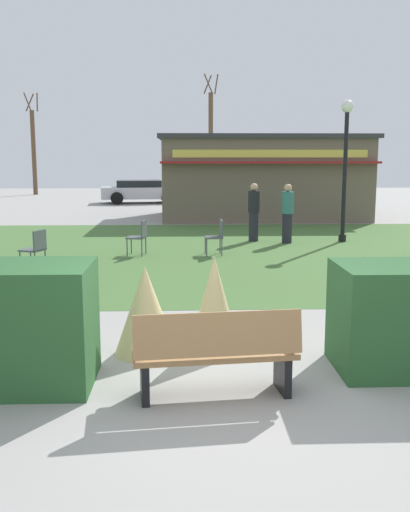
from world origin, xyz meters
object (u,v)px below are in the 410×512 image
(person_standing, at_px, (287,213))
(person_strolling, at_px, (254,212))
(cafe_chair_west, at_px, (36,247))
(cafe_chair_east, at_px, (140,234))
(park_bench, at_px, (216,353))
(parked_car_west_slot, at_px, (141,191))
(tree_left_bg, at_px, (34,150))
(tree_right_bg, at_px, (211,142))
(food_kiosk, at_px, (262,177))
(cafe_chair_center, at_px, (217,234))
(lamppost_far, at_px, (346,153))

(person_standing, bearing_deg, person_strolling, 164.61)
(cafe_chair_west, distance_m, cafe_chair_east, 2.86)
(person_standing, bearing_deg, park_bench, -94.01)
(parked_car_west_slot, bearing_deg, cafe_chair_east, -86.13)
(tree_left_bg, bearing_deg, tree_right_bg, -9.98)
(food_kiosk, relative_size, tree_left_bg, 1.29)
(food_kiosk, bearing_deg, cafe_chair_east, -114.89)
(person_standing, bearing_deg, food_kiosk, 98.04)
(cafe_chair_west, height_order, person_standing, person_standing)
(parked_car_west_slot, relative_size, tree_right_bg, 0.60)
(cafe_chair_west, relative_size, person_strolling, 0.53)
(person_standing, xyz_separation_m, tree_left_bg, (-12.44, 21.82, 1.95))
(cafe_chair_west, bearing_deg, cafe_chair_east, 42.12)
(person_strolling, bearing_deg, person_standing, 130.52)
(park_bench, height_order, cafe_chair_center, park_bench)
(park_bench, relative_size, person_standing, 1.03)
(park_bench, xyz_separation_m, tree_right_bg, (1.37, 30.73, 2.79))
(person_strolling, xyz_separation_m, parked_car_west_slot, (-4.27, 14.33, -0.22))
(cafe_chair_west, distance_m, person_strolling, 6.79)
(park_bench, bearing_deg, food_kiosk, 81.10)
(cafe_chair_east, xyz_separation_m, parked_car_west_slot, (-1.13, 16.69, 0.12))
(cafe_chair_west, height_order, cafe_chair_east, same)
(parked_car_west_slot, xyz_separation_m, tree_left_bg, (-7.26, 7.07, 2.16))
(person_strolling, distance_m, person_standing, 1.01)
(food_kiosk, xyz_separation_m, parked_car_west_slot, (-5.39, 7.52, -1.00))
(food_kiosk, distance_m, person_standing, 7.28)
(cafe_chair_west, xyz_separation_m, person_standing, (6.17, 3.86, 0.33))
(food_kiosk, bearing_deg, tree_right_bg, 96.63)
(person_standing, bearing_deg, lamppost_far, 18.01)
(park_bench, relative_size, cafe_chair_west, 1.96)
(park_bench, height_order, food_kiosk, food_kiosk)
(tree_right_bg, bearing_deg, person_strolling, -88.95)
(parked_car_west_slot, distance_m, tree_right_bg, 6.95)
(cafe_chair_west, height_order, cafe_chair_center, same)
(tree_left_bg, bearing_deg, cafe_chair_east, -70.56)
(cafe_chair_east, xyz_separation_m, person_strolling, (3.14, 2.37, 0.33))
(park_bench, relative_size, cafe_chair_east, 1.96)
(park_bench, xyz_separation_m, cafe_chair_center, (0.52, 8.92, 0.05))
(food_kiosk, bearing_deg, person_standing, -91.58)
(cafe_chair_center, xyz_separation_m, tree_right_bg, (0.85, 21.81, 2.74))
(lamppost_far, bearing_deg, cafe_chair_center, -149.87)
(cafe_chair_east, height_order, person_standing, person_standing)
(park_bench, distance_m, parked_car_west_slot, 25.75)
(tree_left_bg, bearing_deg, cafe_chair_center, -66.52)
(lamppost_far, relative_size, food_kiosk, 0.49)
(person_strolling, distance_m, tree_left_bg, 24.38)
(cafe_chair_west, relative_size, cafe_chair_east, 1.00)
(tree_left_bg, bearing_deg, person_strolling, -61.68)
(person_standing, height_order, tree_right_bg, tree_right_bg)
(food_kiosk, distance_m, person_strolling, 6.94)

